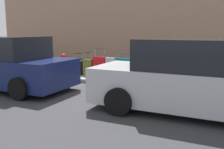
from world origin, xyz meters
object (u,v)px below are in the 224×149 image
object	(u,v)px
suitcase_olive_1	(182,76)
parked_car_silver_0	(190,79)
suitcase_olive_8	(88,67)
suitcase_maroon_4	(137,72)
parked_car_navy_1	(10,65)
bollard_post	(52,64)
fire_hydrant	(64,63)
suitcase_teal_5	(124,69)
suitcase_silver_6	(111,68)
suitcase_red_7	(100,67)
suitcase_black_2	(165,74)
suitcase_red_0	(200,73)
suitcase_navy_3	(150,70)
suitcase_black_9	(78,68)

from	to	relation	value
suitcase_olive_1	parked_car_silver_0	xyz separation A→B (m)	(-0.62, 2.53, 0.39)
suitcase_olive_8	suitcase_maroon_4	bearing A→B (deg)	179.62
parked_car_navy_1	bollard_post	bearing A→B (deg)	-85.94
suitcase_maroon_4	fire_hydrant	xyz separation A→B (m)	(3.19, -0.04, 0.14)
suitcase_teal_5	suitcase_silver_6	xyz separation A→B (m)	(0.50, 0.06, -0.00)
suitcase_maroon_4	suitcase_red_7	world-z (taller)	suitcase_red_7
suitcase_olive_1	suitcase_maroon_4	xyz separation A→B (m)	(1.57, 0.08, 0.03)
suitcase_black_2	suitcase_olive_8	xyz separation A→B (m)	(3.01, -0.00, 0.02)
suitcase_red_0	suitcase_maroon_4	bearing A→B (deg)	3.17
suitcase_navy_3	suitcase_red_7	size ratio (longest dim) A/B	0.97
suitcase_red_0	suitcase_navy_3	xyz separation A→B (m)	(1.66, 0.01, -0.01)
fire_hydrant	bollard_post	distance (m)	0.50
suitcase_maroon_4	suitcase_silver_6	distance (m)	1.01
suitcase_olive_1	suitcase_black_9	distance (m)	4.07
suitcase_olive_1	suitcase_black_2	world-z (taller)	suitcase_olive_1
suitcase_red_0	suitcase_olive_1	bearing A→B (deg)	3.82
suitcase_red_0	suitcase_black_9	bearing A→B (deg)	0.67
suitcase_teal_5	bollard_post	size ratio (longest dim) A/B	1.18
suitcase_maroon_4	parked_car_navy_1	distance (m)	4.29
suitcase_black_2	bollard_post	world-z (taller)	bollard_post
parked_car_navy_1	suitcase_silver_6	bearing A→B (deg)	-135.72
suitcase_black_9	parked_car_navy_1	bearing A→B (deg)	68.31
suitcase_navy_3	bollard_post	xyz separation A→B (m)	(4.13, 0.22, 0.03)
parked_car_silver_0	parked_car_navy_1	size ratio (longest dim) A/B	1.07
suitcase_red_7	suitcase_black_9	xyz separation A→B (m)	(0.99, -0.02, -0.11)
suitcase_maroon_4	bollard_post	world-z (taller)	bollard_post
suitcase_maroon_4	suitcase_olive_8	distance (m)	2.01
suitcase_black_9	bollard_post	bearing A→B (deg)	8.58
suitcase_red_7	fire_hydrant	bearing A→B (deg)	0.25
suitcase_black_9	parked_car_silver_0	world-z (taller)	parked_car_silver_0
suitcase_olive_1	parked_car_navy_1	distance (m)	5.68
suitcase_navy_3	fire_hydrant	size ratio (longest dim) A/B	1.28
suitcase_olive_8	parked_car_silver_0	size ratio (longest dim) A/B	0.21
bollard_post	parked_car_navy_1	xyz separation A→B (m)	(-0.17, 2.34, 0.24)
suitcase_maroon_4	suitcase_red_7	distance (m)	1.51
suitcase_navy_3	suitcase_teal_5	xyz separation A→B (m)	(0.96, 0.07, 0.00)
fire_hydrant	parked_car_silver_0	xyz separation A→B (m)	(-5.38, 2.49, 0.22)
suitcase_red_0	suitcase_black_2	bearing A→B (deg)	5.39
fire_hydrant	parked_car_silver_0	size ratio (longest dim) A/B	0.18
suitcase_black_2	bollard_post	distance (m)	4.67
suitcase_black_2	suitcase_black_9	distance (m)	3.49
parked_car_silver_0	suitcase_silver_6	bearing A→B (deg)	-37.28
suitcase_teal_5	bollard_post	bearing A→B (deg)	2.66
suitcase_black_2	parked_car_silver_0	size ratio (longest dim) A/B	0.15
suitcase_olive_1	suitcase_olive_8	xyz separation A→B (m)	(3.58, 0.07, 0.07)
fire_hydrant	parked_car_silver_0	bearing A→B (deg)	155.16
suitcase_red_7	suitcase_black_9	world-z (taller)	suitcase_red_7
suitcase_olive_1	suitcase_teal_5	distance (m)	2.08
suitcase_red_0	suitcase_teal_5	xyz separation A→B (m)	(2.62, 0.08, -0.00)
suitcase_black_2	suitcase_silver_6	world-z (taller)	suitcase_silver_6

